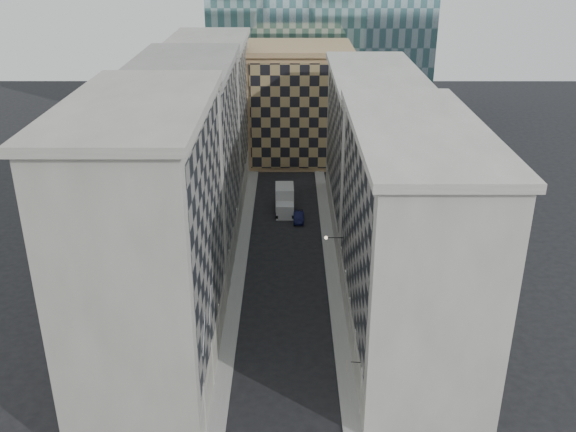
{
  "coord_description": "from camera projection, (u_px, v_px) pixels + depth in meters",
  "views": [
    {
      "loc": [
        0.33,
        -35.55,
        34.95
      ],
      "look_at": [
        0.28,
        12.8,
        13.59
      ],
      "focal_mm": 40.0,
      "sensor_mm": 36.0,
      "label": 1
    }
  ],
  "objects": [
    {
      "name": "bldg_left_b",
      "position": [
        189.0,
        162.0,
        72.27
      ],
      "size": [
        10.8,
        22.8,
        22.7
      ],
      "color": "gray",
      "rests_on": "ground"
    },
    {
      "name": "sidewalk_west",
      "position": [
        240.0,
        263.0,
        74.06
      ],
      "size": [
        1.5,
        100.0,
        0.15
      ],
      "primitive_type": "cube",
      "color": "gray",
      "rests_on": "ground"
    },
    {
      "name": "flagpoles_left",
      "position": [
        207.0,
        319.0,
        48.91
      ],
      "size": [
        0.1,
        6.33,
        2.33
      ],
      "color": "gray",
      "rests_on": "ground"
    },
    {
      "name": "bldg_left_a",
      "position": [
        150.0,
        245.0,
        51.94
      ],
      "size": [
        10.8,
        22.8,
        23.7
      ],
      "color": "gray",
      "rests_on": "ground"
    },
    {
      "name": "bldg_right_a",
      "position": [
        409.0,
        240.0,
        56.19
      ],
      "size": [
        10.8,
        26.8,
        20.7
      ],
      "color": "#A9A69B",
      "rests_on": "ground"
    },
    {
      "name": "shop_sign",
      "position": [
        347.0,
        366.0,
        50.34
      ],
      "size": [
        1.14,
        0.67,
        0.75
      ],
      "rotation": [
        0.0,
        0.0,
        -0.08
      ],
      "color": "black",
      "rests_on": "ground"
    },
    {
      "name": "sidewalk_east",
      "position": [
        331.0,
        263.0,
        74.05
      ],
      "size": [
        1.5,
        100.0,
        0.15
      ],
      "primitive_type": "cube",
      "color": "gray",
      "rests_on": "ground"
    },
    {
      "name": "bldg_right_b",
      "position": [
        372.0,
        150.0,
        81.08
      ],
      "size": [
        10.8,
        28.8,
        19.7
      ],
      "color": "#A9A69B",
      "rests_on": "ground"
    },
    {
      "name": "dark_car",
      "position": [
        298.0,
        217.0,
        84.77
      ],
      "size": [
        1.33,
        3.76,
        1.24
      ],
      "primitive_type": "imported",
      "rotation": [
        0.0,
        0.0,
        0.01
      ],
      "color": "black",
      "rests_on": "ground"
    },
    {
      "name": "box_truck",
      "position": [
        285.0,
        201.0,
        87.58
      ],
      "size": [
        2.6,
        6.15,
        3.35
      ],
      "rotation": [
        0.0,
        0.0,
        0.02
      ],
      "color": "silver",
      "rests_on": "ground"
    },
    {
      "name": "tan_block",
      "position": [
        299.0,
        103.0,
        104.94
      ],
      "size": [
        16.8,
        14.8,
        18.8
      ],
      "color": "tan",
      "rests_on": "ground"
    },
    {
      "name": "bracket_lamp",
      "position": [
        328.0,
        238.0,
        66.09
      ],
      "size": [
        1.98,
        0.36,
        0.36
      ],
      "color": "black",
      "rests_on": "ground"
    },
    {
      "name": "bldg_left_c",
      "position": [
        211.0,
        116.0,
        92.59
      ],
      "size": [
        10.8,
        22.8,
        21.7
      ],
      "color": "gray",
      "rests_on": "ground"
    }
  ]
}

